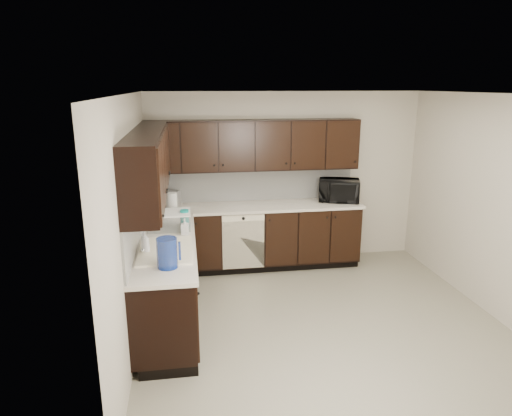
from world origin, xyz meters
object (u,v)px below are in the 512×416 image
Objects in this scene: microwave at (339,190)px; toaster_oven at (164,200)px; sink at (166,257)px; storage_bin at (169,221)px; blue_pitcher at (167,253)px.

toaster_oven is at bearing -160.82° from microwave.
sink is 1.65× the size of storage_bin.
storage_bin is (0.01, 0.79, 0.16)m from sink.
storage_bin is at bearing -140.62° from microwave.
toaster_oven is 0.90m from storage_bin.
blue_pitcher reaches higher than toaster_oven.
microwave is at bearing 35.78° from sink.
toaster_oven is 2.11m from blue_pitcher.
storage_bin is at bearing 89.06° from sink.
blue_pitcher is at bearing -71.47° from toaster_oven.
toaster_oven reaches higher than storage_bin.
toaster_oven is 1.36× the size of blue_pitcher.
microwave is 3.23m from blue_pitcher.
microwave is 1.48× the size of toaster_oven.
storage_bin is at bearing 87.24° from blue_pitcher.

